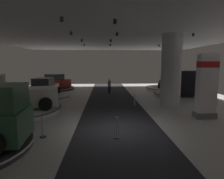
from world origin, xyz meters
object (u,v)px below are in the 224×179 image
object	(u,v)px
pickup_truck_mid_left	(12,95)
display_car_deep_left	(54,81)
display_platform_deep_left	(54,88)
display_car_deep_right	(169,81)
brand_sign_pylon	(206,85)
column_right	(171,71)
display_platform_mid_left	(18,110)
display_car_far_left	(44,88)
display_platform_far_right	(183,94)
pickup_truck_far_right	(184,84)
display_platform_deep_right	(169,88)
display_platform_far_left	(45,97)
visitor_walking_near	(109,85)

from	to	relation	value
pickup_truck_mid_left	display_car_deep_left	size ratio (longest dim) A/B	1.24
display_platform_deep_left	display_car_deep_right	size ratio (longest dim) A/B	1.13
brand_sign_pylon	display_car_deep_right	bearing A→B (deg)	80.76
brand_sign_pylon	display_car_deep_left	world-z (taller)	brand_sign_pylon
column_right	display_platform_mid_left	xyz separation A→B (m)	(-10.92, -1.28, -2.58)
brand_sign_pylon	pickup_truck_mid_left	bearing A→B (deg)	172.16
display_car_deep_right	display_car_far_left	xyz separation A→B (m)	(-13.85, -5.29, -0.09)
pickup_truck_mid_left	display_platform_far_right	bearing A→B (deg)	22.85
display_car_deep_left	brand_sign_pylon	bearing A→B (deg)	-46.87
pickup_truck_mid_left	display_car_far_left	bearing A→B (deg)	84.68
pickup_truck_mid_left	display_car_far_left	distance (m)	5.35
pickup_truck_far_right	display_platform_deep_right	size ratio (longest dim) A/B	1.01
display_platform_deep_right	brand_sign_pylon	bearing A→B (deg)	-99.28
display_platform_far_right	display_car_deep_right	size ratio (longest dim) A/B	1.30
display_car_deep_left	display_car_far_left	size ratio (longest dim) A/B	1.06
column_right	display_platform_far_left	size ratio (longest dim) A/B	1.17
display_platform_far_right	display_car_far_left	bearing A→B (deg)	-177.12
display_platform_mid_left	pickup_truck_mid_left	distance (m)	1.12
display_platform_far_left	display_platform_deep_right	bearing A→B (deg)	20.88
brand_sign_pylon	display_platform_deep_left	world-z (taller)	brand_sign_pylon
display_car_deep_right	display_car_far_left	distance (m)	14.83
display_platform_deep_left	display_platform_far_left	distance (m)	6.39
pickup_truck_mid_left	pickup_truck_far_right	bearing A→B (deg)	21.98
column_right	display_car_deep_right	size ratio (longest dim) A/B	1.20
brand_sign_pylon	display_platform_mid_left	size ratio (longest dim) A/B	0.69
brand_sign_pylon	display_platform_far_right	world-z (taller)	brand_sign_pylon
pickup_truck_mid_left	display_platform_far_left	distance (m)	5.48
display_platform_mid_left	display_car_deep_right	size ratio (longest dim) A/B	1.24
pickup_truck_far_right	display_car_deep_right	distance (m)	4.91
pickup_truck_far_right	pickup_truck_mid_left	size ratio (longest dim) A/B	1.01
display_platform_far_right	display_platform_far_left	size ratio (longest dim) A/B	1.26
display_platform_far_right	display_platform_mid_left	bearing A→B (deg)	-156.95
column_right	brand_sign_pylon	world-z (taller)	column_right
pickup_truck_far_right	display_platform_far_right	bearing A→B (deg)	69.60
display_platform_mid_left	display_platform_deep_right	xyz separation A→B (m)	(14.05, 10.56, 0.03)
display_platform_deep_left	display_car_deep_right	distance (m)	14.64
pickup_truck_mid_left	display_car_deep_right	distance (m)	17.85
pickup_truck_far_right	display_car_deep_left	distance (m)	15.54
brand_sign_pylon	display_car_deep_left	xyz separation A→B (m)	(-12.54, 13.38, -0.96)
display_car_deep_right	pickup_truck_mid_left	bearing A→B (deg)	-143.52
display_car_deep_left	display_platform_far_left	world-z (taller)	display_car_deep_left
column_right	display_car_deep_right	distance (m)	9.90
column_right	display_car_deep_left	xyz separation A→B (m)	(-11.42, 10.33, -1.69)
display_platform_mid_left	pickup_truck_mid_left	xyz separation A→B (m)	(-0.31, -0.07, 1.07)
display_platform_far_right	display_car_deep_right	distance (m)	4.69
brand_sign_pylon	display_car_far_left	world-z (taller)	brand_sign_pylon
brand_sign_pylon	display_platform_deep_right	xyz separation A→B (m)	(2.02, 12.34, -1.82)
display_car_deep_left	display_platform_deep_left	bearing A→B (deg)	149.75
display_platform_far_right	display_car_deep_left	distance (m)	15.55
column_right	visitor_walking_near	size ratio (longest dim) A/B	3.46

